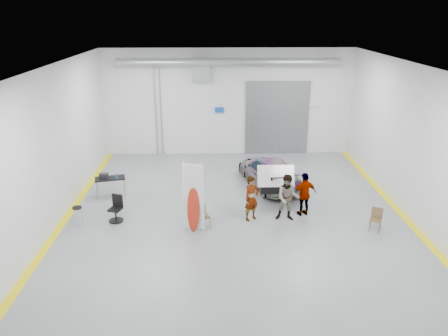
{
  "coord_description": "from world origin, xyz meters",
  "views": [
    {
      "loc": [
        -0.9,
        -16.33,
        7.94
      ],
      "look_at": [
        -0.42,
        1.35,
        1.5
      ],
      "focal_mm": 35.0,
      "sensor_mm": 36.0,
      "label": 1
    }
  ],
  "objects_px": {
    "folding_chair_far": "(375,224)",
    "shop_stool": "(78,216)",
    "folding_chair_near": "(204,221)",
    "surfboard_display": "(195,203)",
    "person_a": "(252,198)",
    "sedan_car": "(269,172)",
    "person_b": "(288,198)",
    "office_chair": "(116,210)",
    "work_table": "(108,178)",
    "person_c": "(305,194)"
  },
  "relations": [
    {
      "from": "person_c",
      "to": "work_table",
      "type": "distance_m",
      "value": 8.7
    },
    {
      "from": "person_a",
      "to": "work_table",
      "type": "relative_size",
      "value": 1.28
    },
    {
      "from": "person_a",
      "to": "person_c",
      "type": "height_order",
      "value": "person_a"
    },
    {
      "from": "person_c",
      "to": "work_table",
      "type": "xyz_separation_m",
      "value": [
        -8.4,
        2.26,
        -0.09
      ]
    },
    {
      "from": "person_a",
      "to": "person_b",
      "type": "distance_m",
      "value": 1.43
    },
    {
      "from": "shop_stool",
      "to": "office_chair",
      "type": "distance_m",
      "value": 1.45
    },
    {
      "from": "folding_chair_far",
      "to": "sedan_car",
      "type": "bearing_deg",
      "value": 154.93
    },
    {
      "from": "sedan_car",
      "to": "shop_stool",
      "type": "relative_size",
      "value": 6.23
    },
    {
      "from": "work_table",
      "to": "office_chair",
      "type": "height_order",
      "value": "office_chair"
    },
    {
      "from": "office_chair",
      "to": "person_a",
      "type": "bearing_deg",
      "value": 18.28
    },
    {
      "from": "person_c",
      "to": "office_chair",
      "type": "bearing_deg",
      "value": -16.44
    },
    {
      "from": "person_c",
      "to": "shop_stool",
      "type": "bearing_deg",
      "value": -15.03
    },
    {
      "from": "person_a",
      "to": "shop_stool",
      "type": "bearing_deg",
      "value": 147.95
    },
    {
      "from": "folding_chair_near",
      "to": "folding_chair_far",
      "type": "bearing_deg",
      "value": -32.32
    },
    {
      "from": "person_a",
      "to": "shop_stool",
      "type": "distance_m",
      "value": 6.83
    },
    {
      "from": "sedan_car",
      "to": "person_a",
      "type": "bearing_deg",
      "value": 57.59
    },
    {
      "from": "person_b",
      "to": "folding_chair_far",
      "type": "bearing_deg",
      "value": -8.83
    },
    {
      "from": "work_table",
      "to": "office_chair",
      "type": "xyz_separation_m",
      "value": [
        0.83,
        -2.6,
        -0.36
      ]
    },
    {
      "from": "folding_chair_near",
      "to": "office_chair",
      "type": "relative_size",
      "value": 0.82
    },
    {
      "from": "person_c",
      "to": "shop_stool",
      "type": "distance_m",
      "value": 9.02
    },
    {
      "from": "surfboard_display",
      "to": "shop_stool",
      "type": "distance_m",
      "value": 4.7
    },
    {
      "from": "sedan_car",
      "to": "person_b",
      "type": "relative_size",
      "value": 2.44
    },
    {
      "from": "work_table",
      "to": "folding_chair_far",
      "type": "bearing_deg",
      "value": -18.79
    },
    {
      "from": "surfboard_display",
      "to": "person_c",
      "type": "bearing_deg",
      "value": 27.01
    },
    {
      "from": "surfboard_display",
      "to": "office_chair",
      "type": "distance_m",
      "value": 3.37
    },
    {
      "from": "person_c",
      "to": "folding_chair_far",
      "type": "height_order",
      "value": "person_c"
    },
    {
      "from": "folding_chair_far",
      "to": "shop_stool",
      "type": "xyz_separation_m",
      "value": [
        -11.43,
        0.81,
        0.1
      ]
    },
    {
      "from": "surfboard_display",
      "to": "shop_stool",
      "type": "height_order",
      "value": "surfboard_display"
    },
    {
      "from": "person_c",
      "to": "folding_chair_near",
      "type": "relative_size",
      "value": 2.08
    },
    {
      "from": "person_a",
      "to": "folding_chair_near",
      "type": "xyz_separation_m",
      "value": [
        -1.89,
        -0.64,
        -0.64
      ]
    },
    {
      "from": "person_b",
      "to": "shop_stool",
      "type": "xyz_separation_m",
      "value": [
        -8.23,
        -0.19,
        -0.58
      ]
    },
    {
      "from": "sedan_car",
      "to": "folding_chair_near",
      "type": "bearing_deg",
      "value": 39.77
    },
    {
      "from": "person_a",
      "to": "work_table",
      "type": "distance_m",
      "value": 6.75
    },
    {
      "from": "person_c",
      "to": "office_chair",
      "type": "relative_size",
      "value": 1.71
    },
    {
      "from": "person_b",
      "to": "folding_chair_near",
      "type": "distance_m",
      "value": 3.44
    },
    {
      "from": "person_a",
      "to": "office_chair",
      "type": "relative_size",
      "value": 1.72
    },
    {
      "from": "surfboard_display",
      "to": "office_chair",
      "type": "relative_size",
      "value": 2.68
    },
    {
      "from": "sedan_car",
      "to": "office_chair",
      "type": "height_order",
      "value": "sedan_car"
    },
    {
      "from": "work_table",
      "to": "sedan_car",
      "type": "bearing_deg",
      "value": 7.76
    },
    {
      "from": "folding_chair_near",
      "to": "sedan_car",
      "type": "bearing_deg",
      "value": 25.85
    },
    {
      "from": "sedan_car",
      "to": "work_table",
      "type": "bearing_deg",
      "value": -6.93
    },
    {
      "from": "folding_chair_far",
      "to": "office_chair",
      "type": "distance_m",
      "value": 10.07
    },
    {
      "from": "sedan_car",
      "to": "person_c",
      "type": "bearing_deg",
      "value": 92.71
    },
    {
      "from": "person_a",
      "to": "shop_stool",
      "type": "xyz_separation_m",
      "value": [
        -6.8,
        -0.26,
        -0.55
      ]
    },
    {
      "from": "person_b",
      "to": "office_chair",
      "type": "bearing_deg",
      "value": -172.24
    },
    {
      "from": "folding_chair_far",
      "to": "office_chair",
      "type": "bearing_deg",
      "value": -157.76
    },
    {
      "from": "shop_stool",
      "to": "sedan_car",
      "type": "bearing_deg",
      "value": 26.03
    },
    {
      "from": "sedan_car",
      "to": "person_a",
      "type": "xyz_separation_m",
      "value": [
        -1.16,
        -3.63,
        0.25
      ]
    },
    {
      "from": "surfboard_display",
      "to": "folding_chair_far",
      "type": "xyz_separation_m",
      "value": [
        6.84,
        -0.17,
        -0.88
      ]
    },
    {
      "from": "sedan_car",
      "to": "office_chair",
      "type": "bearing_deg",
      "value": 14.13
    }
  ]
}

